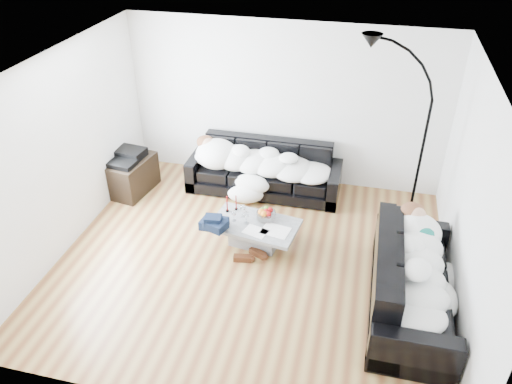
% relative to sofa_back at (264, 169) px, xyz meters
% --- Properties ---
extents(ground, '(5.00, 5.00, 0.00)m').
position_rel_sofa_back_xyz_m(ground, '(0.22, -1.76, -0.39)').
color(ground, brown).
rests_on(ground, ground).
extents(wall_back, '(5.00, 0.02, 2.60)m').
position_rel_sofa_back_xyz_m(wall_back, '(0.22, 0.49, 0.91)').
color(wall_back, silver).
rests_on(wall_back, ground).
extents(wall_left, '(0.02, 4.50, 2.60)m').
position_rel_sofa_back_xyz_m(wall_left, '(-2.28, -1.76, 0.91)').
color(wall_left, silver).
rests_on(wall_left, ground).
extents(wall_right, '(0.02, 4.50, 2.60)m').
position_rel_sofa_back_xyz_m(wall_right, '(2.72, -1.76, 0.91)').
color(wall_right, silver).
rests_on(wall_right, ground).
extents(ceiling, '(5.00, 5.00, 0.00)m').
position_rel_sofa_back_xyz_m(ceiling, '(0.22, -1.76, 2.21)').
color(ceiling, white).
rests_on(ceiling, ground).
extents(sofa_back, '(2.41, 0.83, 0.79)m').
position_rel_sofa_back_xyz_m(sofa_back, '(0.00, 0.00, 0.00)').
color(sofa_back, black).
rests_on(sofa_back, ground).
extents(sofa_right, '(0.91, 2.13, 0.86)m').
position_rel_sofa_back_xyz_m(sofa_right, '(2.24, -2.14, 0.04)').
color(sofa_right, black).
rests_on(sofa_right, ground).
extents(sleeper_back, '(2.04, 0.70, 0.41)m').
position_rel_sofa_back_xyz_m(sleeper_back, '(0.00, -0.05, 0.23)').
color(sleeper_back, white).
rests_on(sleeper_back, sofa_back).
extents(sleeper_right, '(0.77, 1.82, 0.45)m').
position_rel_sofa_back_xyz_m(sleeper_right, '(2.24, -2.14, 0.25)').
color(sleeper_right, white).
rests_on(sleeper_right, sofa_right).
extents(teal_cushion, '(0.42, 0.38, 0.20)m').
position_rel_sofa_back_xyz_m(teal_cushion, '(2.18, -1.48, 0.33)').
color(teal_cushion, '#0E6759').
rests_on(teal_cushion, sofa_right).
extents(coffee_table, '(1.25, 0.84, 0.34)m').
position_rel_sofa_back_xyz_m(coffee_table, '(0.18, -1.38, -0.22)').
color(coffee_table, '#939699').
rests_on(coffee_table, ground).
extents(fruit_bowl, '(0.33, 0.33, 0.16)m').
position_rel_sofa_back_xyz_m(fruit_bowl, '(0.31, -1.23, 0.03)').
color(fruit_bowl, white).
rests_on(fruit_bowl, coffee_table).
extents(wine_glass_a, '(0.08, 0.08, 0.18)m').
position_rel_sofa_back_xyz_m(wine_glass_a, '(-0.02, -1.26, 0.04)').
color(wine_glass_a, white).
rests_on(wine_glass_a, coffee_table).
extents(wine_glass_b, '(0.09, 0.09, 0.17)m').
position_rel_sofa_back_xyz_m(wine_glass_b, '(-0.11, -1.39, 0.03)').
color(wine_glass_b, white).
rests_on(wine_glass_b, coffee_table).
extents(wine_glass_c, '(0.09, 0.09, 0.19)m').
position_rel_sofa_back_xyz_m(wine_glass_c, '(0.07, -1.41, 0.04)').
color(wine_glass_c, white).
rests_on(wine_glass_c, coffee_table).
extents(candle_left, '(0.05, 0.05, 0.25)m').
position_rel_sofa_back_xyz_m(candle_left, '(-0.26, -1.20, 0.07)').
color(candle_left, maroon).
rests_on(candle_left, coffee_table).
extents(candle_right, '(0.05, 0.05, 0.23)m').
position_rel_sofa_back_xyz_m(candle_right, '(-0.15, -1.13, 0.06)').
color(candle_right, maroon).
rests_on(candle_right, coffee_table).
extents(newspaper_a, '(0.41, 0.34, 0.01)m').
position_rel_sofa_back_xyz_m(newspaper_a, '(0.49, -1.48, -0.05)').
color(newspaper_a, silver).
rests_on(newspaper_a, coffee_table).
extents(newspaper_b, '(0.36, 0.30, 0.01)m').
position_rel_sofa_back_xyz_m(newspaper_b, '(0.24, -1.56, -0.05)').
color(newspaper_b, silver).
rests_on(newspaper_b, coffee_table).
extents(navy_jacket, '(0.40, 0.35, 0.18)m').
position_rel_sofa_back_xyz_m(navy_jacket, '(-0.29, -1.63, 0.12)').
color(navy_jacket, black).
rests_on(navy_jacket, coffee_table).
extents(shoes, '(0.42, 0.32, 0.09)m').
position_rel_sofa_back_xyz_m(shoes, '(0.19, -1.71, -0.35)').
color(shoes, '#472311').
rests_on(shoes, ground).
extents(av_cabinet, '(0.69, 0.90, 0.56)m').
position_rel_sofa_back_xyz_m(av_cabinet, '(-2.08, -0.50, -0.11)').
color(av_cabinet, black).
rests_on(av_cabinet, ground).
extents(stereo, '(0.48, 0.39, 0.13)m').
position_rel_sofa_back_xyz_m(stereo, '(-2.08, -0.50, 0.23)').
color(stereo, black).
rests_on(stereo, av_cabinet).
extents(floor_lamp, '(0.90, 0.42, 2.40)m').
position_rel_sofa_back_xyz_m(floor_lamp, '(2.25, -0.51, 0.81)').
color(floor_lamp, black).
rests_on(floor_lamp, ground).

